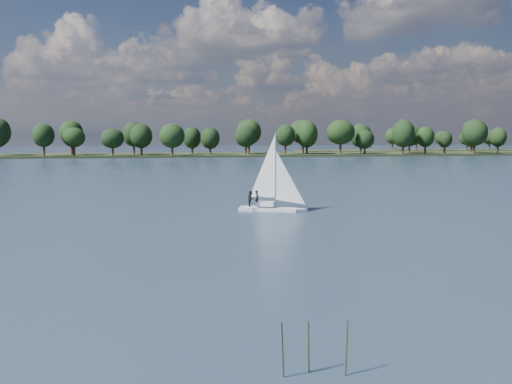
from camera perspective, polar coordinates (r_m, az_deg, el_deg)
ground at (r=124.53m, az=-0.51°, el=1.89°), size 700.00×700.00×0.00m
far_shore at (r=235.66m, az=-4.81°, el=3.65°), size 660.00×40.00×1.50m
far_shore_back at (r=335.00m, az=22.91°, el=3.82°), size 220.00×30.00×1.40m
sailboat at (r=62.14m, az=1.31°, el=0.39°), size 7.02×4.14×8.93m
treeline at (r=231.24m, az=-7.00°, el=5.60°), size 562.85×73.11×18.32m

